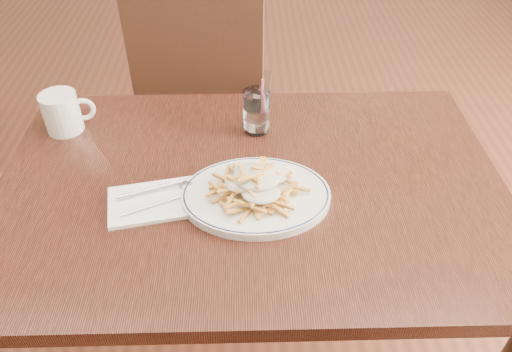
{
  "coord_description": "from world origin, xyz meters",
  "views": [
    {
      "loc": [
        -0.01,
        -0.89,
        1.53
      ],
      "look_at": [
        0.01,
        -0.06,
        0.82
      ],
      "focal_mm": 35.0,
      "sensor_mm": 36.0,
      "label": 1
    }
  ],
  "objects_px": {
    "loaded_fries": "(256,182)",
    "water_glass": "(257,113)",
    "chair_far": "(205,92)",
    "fries_plate": "(256,196)",
    "table": "(251,205)",
    "coffee_mug": "(63,112)"
  },
  "relations": [
    {
      "from": "table",
      "to": "water_glass",
      "type": "distance_m",
      "value": 0.25
    },
    {
      "from": "table",
      "to": "loaded_fries",
      "type": "height_order",
      "value": "loaded_fries"
    },
    {
      "from": "water_glass",
      "to": "loaded_fries",
      "type": "bearing_deg",
      "value": -91.8
    },
    {
      "from": "table",
      "to": "water_glass",
      "type": "bearing_deg",
      "value": 84.95
    },
    {
      "from": "chair_far",
      "to": "fries_plate",
      "type": "relative_size",
      "value": 2.65
    },
    {
      "from": "loaded_fries",
      "to": "water_glass",
      "type": "xyz_separation_m",
      "value": [
        0.01,
        0.28,
        -0.0
      ]
    },
    {
      "from": "coffee_mug",
      "to": "chair_far",
      "type": "bearing_deg",
      "value": 57.01
    },
    {
      "from": "water_glass",
      "to": "coffee_mug",
      "type": "relative_size",
      "value": 1.16
    },
    {
      "from": "table",
      "to": "fries_plate",
      "type": "height_order",
      "value": "fries_plate"
    },
    {
      "from": "chair_far",
      "to": "loaded_fries",
      "type": "distance_m",
      "value": 0.86
    },
    {
      "from": "loaded_fries",
      "to": "water_glass",
      "type": "height_order",
      "value": "water_glass"
    },
    {
      "from": "table",
      "to": "fries_plate",
      "type": "distance_m",
      "value": 0.11
    },
    {
      "from": "table",
      "to": "coffee_mug",
      "type": "relative_size",
      "value": 8.92
    },
    {
      "from": "chair_far",
      "to": "fries_plate",
      "type": "height_order",
      "value": "chair_far"
    },
    {
      "from": "chair_far",
      "to": "fries_plate",
      "type": "distance_m",
      "value": 0.85
    },
    {
      "from": "water_glass",
      "to": "table",
      "type": "bearing_deg",
      "value": -95.05
    },
    {
      "from": "chair_far",
      "to": "loaded_fries",
      "type": "relative_size",
      "value": 4.32
    },
    {
      "from": "table",
      "to": "chair_far",
      "type": "bearing_deg",
      "value": 102.19
    },
    {
      "from": "fries_plate",
      "to": "coffee_mug",
      "type": "xyz_separation_m",
      "value": [
        -0.5,
        0.29,
        0.04
      ]
    },
    {
      "from": "table",
      "to": "loaded_fries",
      "type": "bearing_deg",
      "value": -80.65
    },
    {
      "from": "water_glass",
      "to": "chair_far",
      "type": "bearing_deg",
      "value": 108.82
    },
    {
      "from": "loaded_fries",
      "to": "water_glass",
      "type": "bearing_deg",
      "value": 88.2
    }
  ]
}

